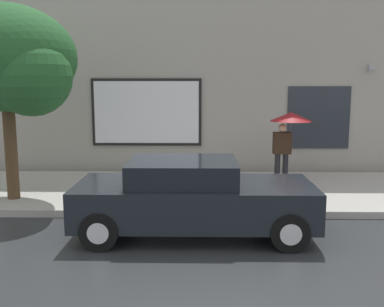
% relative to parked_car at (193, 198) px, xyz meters
% --- Properties ---
extents(ground_plane, '(60.00, 60.00, 0.00)m').
position_rel_parked_car_xyz_m(ground_plane, '(0.07, -0.05, -0.68)').
color(ground_plane, '#282B2D').
extents(sidewalk, '(20.00, 4.00, 0.15)m').
position_rel_parked_car_xyz_m(sidewalk, '(0.07, 2.95, -0.61)').
color(sidewalk, '#A3A099').
rests_on(sidewalk, ground).
extents(building_facade, '(20.00, 0.67, 7.00)m').
position_rel_parked_car_xyz_m(building_facade, '(0.06, 5.45, 2.80)').
color(building_facade, '#9E998E').
rests_on(building_facade, ground).
extents(parked_car, '(4.20, 1.82, 1.37)m').
position_rel_parked_car_xyz_m(parked_car, '(0.00, 0.00, 0.00)').
color(parked_car, black).
rests_on(parked_car, ground).
extents(fire_hydrant, '(0.30, 0.44, 0.73)m').
position_rel_parked_car_xyz_m(fire_hydrant, '(-0.95, 1.82, -0.18)').
color(fire_hydrant, white).
rests_on(fire_hydrant, sidewalk).
extents(pedestrian_with_umbrella, '(1.07, 1.07, 1.83)m').
position_rel_parked_car_xyz_m(pedestrian_with_umbrella, '(2.35, 3.45, 0.95)').
color(pedestrian_with_umbrella, black).
rests_on(pedestrian_with_umbrella, sidewalk).
extents(street_tree, '(3.05, 2.59, 4.23)m').
position_rel_parked_car_xyz_m(street_tree, '(-3.89, 1.82, 2.46)').
color(street_tree, '#4C3823').
rests_on(street_tree, sidewalk).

